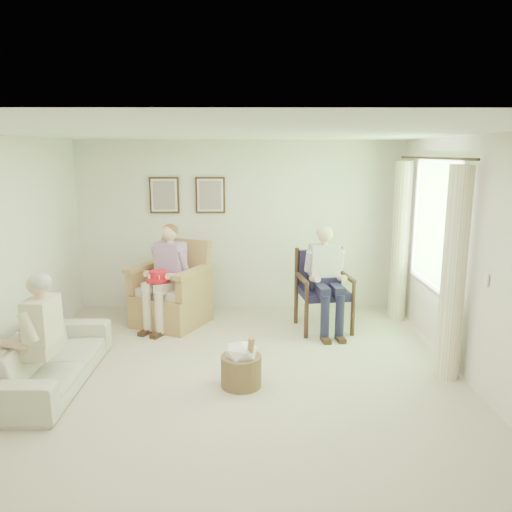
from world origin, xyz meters
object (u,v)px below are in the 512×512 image
(person_dark, at_px, (325,271))
(red_hat, at_px, (158,277))
(wicker_armchair, at_px, (171,298))
(person_sofa, at_px, (37,330))
(sofa, at_px, (51,358))
(wood_armchair, at_px, (323,286))
(hatbox, at_px, (241,364))
(person_wicker, at_px, (168,268))

(person_dark, xyz_separation_m, red_hat, (-2.26, 0.02, -0.08))
(wicker_armchair, relative_size, person_sofa, 0.96)
(wicker_armchair, relative_size, sofa, 0.62)
(wood_armchair, relative_size, red_hat, 3.35)
(sofa, bearing_deg, person_dark, -63.68)
(wicker_armchair, bearing_deg, person_dark, 16.72)
(person_sofa, bearing_deg, red_hat, 158.06)
(person_sofa, relative_size, red_hat, 3.84)
(wood_armchair, height_order, hatbox, wood_armchair)
(person_dark, xyz_separation_m, person_sofa, (-3.12, -1.81, -0.15))
(wicker_armchair, relative_size, person_dark, 0.83)
(person_wicker, distance_m, red_hat, 0.22)
(wicker_armchair, height_order, red_hat, wicker_armchair)
(sofa, height_order, person_sofa, person_sofa)
(sofa, xyz_separation_m, person_sofa, (-0.00, -0.26, 0.41))
(person_wicker, height_order, red_hat, person_wicker)
(wicker_armchair, height_order, hatbox, wicker_armchair)
(sofa, bearing_deg, person_sofa, 180.00)
(wood_armchair, xyz_separation_m, person_wicker, (-2.15, 0.02, 0.26))
(wicker_armchair, xyz_separation_m, person_sofa, (-0.98, -2.16, 0.32))
(person_dark, height_order, person_sofa, person_dark)
(person_wicker, distance_m, person_dark, 2.15)
(person_wicker, bearing_deg, wood_armchair, 25.51)
(person_wicker, bearing_deg, wicker_armchair, 115.99)
(wood_armchair, height_order, person_sofa, person_sofa)
(person_wicker, distance_m, person_sofa, 2.24)
(person_sofa, bearing_deg, wicker_armchair, 158.96)
(person_wicker, xyz_separation_m, person_sofa, (-0.98, -2.00, -0.15))
(wicker_armchair, xyz_separation_m, sofa, (-0.98, -1.90, -0.10))
(person_sofa, distance_m, hatbox, 2.08)
(wood_armchair, relative_size, hatbox, 1.71)
(person_dark, bearing_deg, person_wicker, 166.61)
(red_hat, height_order, hatbox, red_hat)
(wicker_armchair, xyz_separation_m, red_hat, (-0.11, -0.33, 0.39))
(hatbox, bearing_deg, wicker_armchair, 117.73)
(wicker_armchair, distance_m, sofa, 2.14)
(person_wicker, height_order, person_sofa, person_wicker)
(person_dark, xyz_separation_m, hatbox, (-1.10, -1.64, -0.60))
(wood_armchair, height_order, person_dark, person_dark)
(sofa, bearing_deg, red_hat, -28.91)
(person_sofa, height_order, hatbox, person_sofa)
(sofa, relative_size, person_dark, 1.34)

